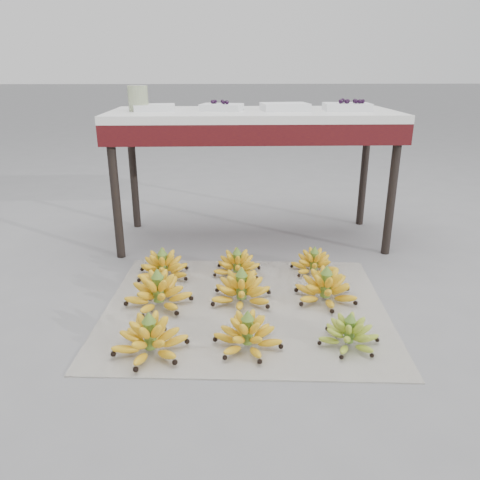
{
  "coord_description": "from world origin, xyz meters",
  "views": [
    {
      "loc": [
        -0.2,
        -1.88,
        1.02
      ],
      "look_at": [
        -0.13,
        0.22,
        0.24
      ],
      "focal_mm": 35.0,
      "sensor_mm": 36.0,
      "label": 1
    }
  ],
  "objects_px": {
    "bunch_back_center": "(237,265)",
    "bunch_back_right": "(314,263)",
    "bunch_front_right": "(349,334)",
    "bunch_mid_left": "(158,293)",
    "bunch_front_left": "(150,339)",
    "bunch_mid_right": "(326,288)",
    "tray_far_right": "(347,106)",
    "tray_left": "(222,107)",
    "bunch_mid_center": "(242,290)",
    "glass_jar": "(138,98)",
    "bunch_front_center": "(248,335)",
    "newspaper_mat": "(245,307)",
    "tray_far_left": "(155,108)",
    "bunch_back_left": "(163,267)",
    "tray_right": "(285,107)",
    "vendor_table": "(253,126)"
  },
  "relations": [
    {
      "from": "newspaper_mat",
      "to": "glass_jar",
      "type": "relative_size",
      "value": 8.94
    },
    {
      "from": "newspaper_mat",
      "to": "glass_jar",
      "type": "bearing_deg",
      "value": 122.94
    },
    {
      "from": "bunch_front_left",
      "to": "bunch_front_center",
      "type": "relative_size",
      "value": 0.86
    },
    {
      "from": "vendor_table",
      "to": "glass_jar",
      "type": "bearing_deg",
      "value": -176.91
    },
    {
      "from": "bunch_back_center",
      "to": "bunch_back_right",
      "type": "xyz_separation_m",
      "value": [
        0.4,
        0.02,
        -0.0
      ]
    },
    {
      "from": "bunch_back_left",
      "to": "bunch_front_left",
      "type": "bearing_deg",
      "value": -94.69
    },
    {
      "from": "bunch_mid_left",
      "to": "bunch_mid_right",
      "type": "bearing_deg",
      "value": 13.76
    },
    {
      "from": "bunch_back_right",
      "to": "tray_far_right",
      "type": "xyz_separation_m",
      "value": [
        0.24,
        0.51,
        0.75
      ]
    },
    {
      "from": "bunch_front_left",
      "to": "bunch_front_center",
      "type": "distance_m",
      "value": 0.37
    },
    {
      "from": "bunch_front_left",
      "to": "glass_jar",
      "type": "xyz_separation_m",
      "value": [
        -0.19,
        1.21,
        0.79
      ]
    },
    {
      "from": "bunch_back_left",
      "to": "tray_far_right",
      "type": "distance_m",
      "value": 1.38
    },
    {
      "from": "bunch_front_right",
      "to": "tray_right",
      "type": "height_order",
      "value": "tray_right"
    },
    {
      "from": "tray_far_right",
      "to": "bunch_front_center",
      "type": "bearing_deg",
      "value": -117.6
    },
    {
      "from": "bunch_mid_center",
      "to": "glass_jar",
      "type": "distance_m",
      "value": 1.27
    },
    {
      "from": "tray_right",
      "to": "glass_jar",
      "type": "height_order",
      "value": "glass_jar"
    },
    {
      "from": "bunch_front_right",
      "to": "bunch_back_right",
      "type": "xyz_separation_m",
      "value": [
        -0.01,
        0.69,
        0.0
      ]
    },
    {
      "from": "bunch_front_center",
      "to": "tray_right",
      "type": "height_order",
      "value": "tray_right"
    },
    {
      "from": "bunch_front_right",
      "to": "vendor_table",
      "type": "distance_m",
      "value": 1.42
    },
    {
      "from": "bunch_front_center",
      "to": "bunch_back_center",
      "type": "xyz_separation_m",
      "value": [
        -0.02,
        0.67,
        -0.0
      ]
    },
    {
      "from": "bunch_mid_center",
      "to": "bunch_back_center",
      "type": "relative_size",
      "value": 1.23
    },
    {
      "from": "bunch_front_right",
      "to": "bunch_back_right",
      "type": "bearing_deg",
      "value": 111.43
    },
    {
      "from": "bunch_back_right",
      "to": "bunch_back_left",
      "type": "bearing_deg",
      "value": 163.36
    },
    {
      "from": "bunch_front_right",
      "to": "bunch_mid_left",
      "type": "bearing_deg",
      "value": 176.16
    },
    {
      "from": "bunch_front_right",
      "to": "vendor_table",
      "type": "xyz_separation_m",
      "value": [
        -0.3,
        1.23,
        0.64
      ]
    },
    {
      "from": "bunch_mid_left",
      "to": "tray_far_right",
      "type": "height_order",
      "value": "tray_far_right"
    },
    {
      "from": "bunch_mid_center",
      "to": "bunch_front_left",
      "type": "bearing_deg",
      "value": -154.75
    },
    {
      "from": "newspaper_mat",
      "to": "bunch_front_center",
      "type": "height_order",
      "value": "bunch_front_center"
    },
    {
      "from": "tray_right",
      "to": "tray_far_left",
      "type": "bearing_deg",
      "value": 179.05
    },
    {
      "from": "bunch_back_right",
      "to": "bunch_mid_right",
      "type": "bearing_deg",
      "value": -110.52
    },
    {
      "from": "bunch_mid_center",
      "to": "tray_far_left",
      "type": "bearing_deg",
      "value": 96.05
    },
    {
      "from": "bunch_back_right",
      "to": "glass_jar",
      "type": "relative_size",
      "value": 2.18
    },
    {
      "from": "bunch_mid_left",
      "to": "bunch_mid_center",
      "type": "relative_size",
      "value": 0.94
    },
    {
      "from": "newspaper_mat",
      "to": "bunch_front_center",
      "type": "xyz_separation_m",
      "value": [
        -0.01,
        -0.32,
        0.06
      ]
    },
    {
      "from": "tray_far_right",
      "to": "glass_jar",
      "type": "height_order",
      "value": "glass_jar"
    },
    {
      "from": "bunch_front_center",
      "to": "bunch_back_center",
      "type": "relative_size",
      "value": 1.1
    },
    {
      "from": "tray_right",
      "to": "glass_jar",
      "type": "relative_size",
      "value": 2.0
    },
    {
      "from": "bunch_back_left",
      "to": "tray_far_left",
      "type": "height_order",
      "value": "tray_far_left"
    },
    {
      "from": "bunch_front_right",
      "to": "bunch_mid_right",
      "type": "height_order",
      "value": "bunch_mid_right"
    },
    {
      "from": "bunch_front_left",
      "to": "bunch_front_right",
      "type": "distance_m",
      "value": 0.76
    },
    {
      "from": "tray_left",
      "to": "tray_far_right",
      "type": "relative_size",
      "value": 0.98
    },
    {
      "from": "tray_far_right",
      "to": "tray_far_left",
      "type": "bearing_deg",
      "value": 178.57
    },
    {
      "from": "bunch_mid_right",
      "to": "bunch_back_center",
      "type": "distance_m",
      "value": 0.5
    },
    {
      "from": "bunch_front_center",
      "to": "bunch_front_right",
      "type": "bearing_deg",
      "value": 19.53
    },
    {
      "from": "bunch_front_left",
      "to": "tray_far_right",
      "type": "distance_m",
      "value": 1.74
    },
    {
      "from": "tray_far_right",
      "to": "bunch_back_left",
      "type": "bearing_deg",
      "value": -151.9
    },
    {
      "from": "bunch_mid_left",
      "to": "tray_left",
      "type": "bearing_deg",
      "value": 83.78
    },
    {
      "from": "bunch_back_center",
      "to": "tray_left",
      "type": "height_order",
      "value": "tray_left"
    },
    {
      "from": "newspaper_mat",
      "to": "tray_far_left",
      "type": "xyz_separation_m",
      "value": [
        -0.48,
        0.9,
        0.8
      ]
    },
    {
      "from": "bunch_back_center",
      "to": "tray_far_left",
      "type": "distance_m",
      "value": 1.03
    },
    {
      "from": "bunch_mid_right",
      "to": "tray_right",
      "type": "bearing_deg",
      "value": 84.76
    }
  ]
}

